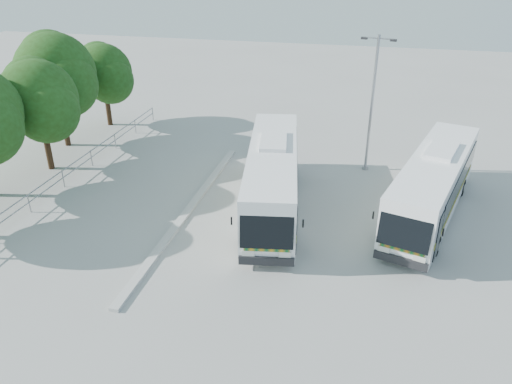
% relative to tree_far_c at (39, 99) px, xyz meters
% --- Properties ---
extents(ground, '(100.00, 100.00, 0.00)m').
position_rel_tree_far_c_xyz_m(ground, '(12.12, -5.10, -4.26)').
color(ground, '#A1A19C').
rests_on(ground, ground).
extents(kerb_divider, '(0.40, 16.00, 0.15)m').
position_rel_tree_far_c_xyz_m(kerb_divider, '(9.82, -3.10, -4.18)').
color(kerb_divider, '#B2B2AD').
rests_on(kerb_divider, ground).
extents(railing, '(0.06, 22.00, 1.00)m').
position_rel_tree_far_c_xyz_m(railing, '(2.12, -1.10, -3.52)').
color(railing, gray).
rests_on(railing, ground).
extents(tree_far_c, '(4.97, 4.69, 6.49)m').
position_rel_tree_far_c_xyz_m(tree_far_c, '(0.00, 0.00, 0.00)').
color(tree_far_c, '#382314').
rests_on(tree_far_c, ground).
extents(tree_far_d, '(5.62, 5.30, 7.33)m').
position_rel_tree_far_c_xyz_m(tree_far_d, '(-1.19, 3.70, 0.56)').
color(tree_far_d, '#382314').
rests_on(tree_far_d, ground).
extents(tree_far_e, '(4.54, 4.28, 5.92)m').
position_rel_tree_far_c_xyz_m(tree_far_e, '(-0.51, 8.20, -0.37)').
color(tree_far_e, '#382314').
rests_on(tree_far_e, ground).
extents(coach_main, '(4.13, 11.64, 3.17)m').
position_rel_tree_far_c_xyz_m(coach_main, '(13.82, -1.76, -2.52)').
color(coach_main, white).
rests_on(coach_main, ground).
extents(coach_adjacent, '(5.17, 11.26, 3.08)m').
position_rel_tree_far_c_xyz_m(coach_adjacent, '(21.56, -0.75, -2.57)').
color(coach_adjacent, white).
rests_on(coach_adjacent, ground).
extents(lamppost, '(1.89, 0.59, 7.80)m').
position_rel_tree_far_c_xyz_m(lamppost, '(18.28, 4.24, 0.05)').
color(lamppost, gray).
rests_on(lamppost, ground).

